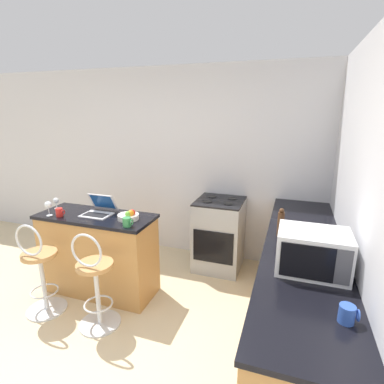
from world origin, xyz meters
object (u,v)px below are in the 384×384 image
at_px(laptop, 99,209).
at_px(wine_glass_tall, 56,201).
at_px(stove_range, 219,234).
at_px(fruit_bowl, 129,216).
at_px(microwave, 313,252).
at_px(mug_blue, 347,314).
at_px(bar_stool_near, 40,271).
at_px(mug_red, 60,212).
at_px(bar_stool_far, 95,283).
at_px(wine_glass_short, 48,205).
at_px(mug_green, 127,222).
at_px(pepper_mill, 281,223).

bearing_deg(laptop, wine_glass_tall, -178.61).
xyz_separation_m(stove_range, fruit_bowl, (-0.73, -0.98, 0.50)).
xyz_separation_m(microwave, mug_blue, (0.16, -0.51, -0.10)).
relative_size(bar_stool_near, microwave, 2.08).
relative_size(microwave, mug_blue, 4.64).
bearing_deg(bar_stool_near, mug_red, 90.76).
relative_size(microwave, wine_glass_tall, 3.65).
xyz_separation_m(bar_stool_far, microwave, (1.85, 0.02, 0.61)).
relative_size(laptop, wine_glass_tall, 2.37).
relative_size(bar_stool_near, wine_glass_short, 6.18).
bearing_deg(fruit_bowl, mug_red, -168.23).
height_order(bar_stool_near, stove_range, bar_stool_near).
distance_m(bar_stool_far, laptop, 0.83).
relative_size(mug_green, wine_glass_tall, 0.77).
bearing_deg(bar_stool_far, microwave, 0.76).
bearing_deg(wine_glass_tall, microwave, -11.00).
distance_m(bar_stool_far, fruit_bowl, 0.72).
xyz_separation_m(mug_green, wine_glass_tall, (-1.06, 0.22, 0.05)).
relative_size(bar_stool_far, wine_glass_short, 6.18).
distance_m(bar_stool_near, fruit_bowl, 1.04).
relative_size(mug_blue, pepper_mill, 0.39).
xyz_separation_m(bar_stool_far, fruit_bowl, (0.09, 0.51, 0.50)).
bearing_deg(bar_stool_far, mug_green, 62.97).
bearing_deg(pepper_mill, bar_stool_far, -159.75).
bearing_deg(wine_glass_tall, bar_stool_near, -67.56).
xyz_separation_m(bar_stool_near, wine_glass_tall, (-0.23, 0.56, 0.56)).
height_order(stove_range, wine_glass_short, wine_glass_short).
bearing_deg(fruit_bowl, laptop, 172.04).
bearing_deg(bar_stool_far, wine_glass_tall, 147.94).
xyz_separation_m(microwave, mug_red, (-2.51, 0.33, -0.10)).
bearing_deg(wine_glass_short, laptop, 26.03).
bearing_deg(mug_blue, pepper_mill, 110.61).
xyz_separation_m(microwave, pepper_mill, (-0.24, 0.57, -0.03)).
relative_size(laptop, fruit_bowl, 1.41).
bearing_deg(bar_stool_far, wine_glass_short, 156.79).
relative_size(fruit_bowl, wine_glass_tall, 1.68).
bearing_deg(bar_stool_far, bar_stool_near, 180.00).
height_order(fruit_bowl, mug_blue, fruit_bowl).
bearing_deg(bar_stool_near, wine_glass_tall, 112.44).
xyz_separation_m(laptop, wine_glass_short, (-0.47, -0.23, 0.06)).
distance_m(bar_stool_near, laptop, 0.84).
bearing_deg(wine_glass_short, mug_red, 8.26).
distance_m(laptop, mug_green, 0.54).
height_order(bar_stool_near, fruit_bowl, fruit_bowl).
bearing_deg(pepper_mill, laptop, -179.35).
relative_size(bar_stool_near, fruit_bowl, 4.50).
bearing_deg(mug_red, bar_stool_near, -89.24).
xyz_separation_m(bar_stool_near, fruit_bowl, (0.75, 0.51, 0.50)).
xyz_separation_m(wine_glass_short, mug_red, (0.13, 0.02, -0.07)).
height_order(stove_range, mug_red, mug_red).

